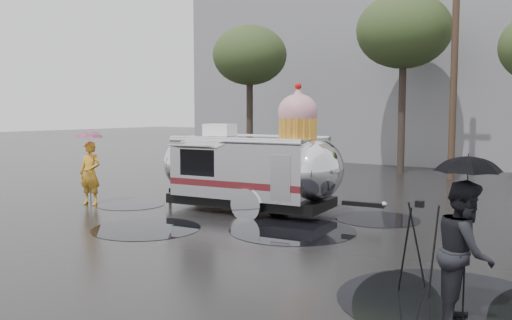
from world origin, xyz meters
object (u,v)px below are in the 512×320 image
Objects in this scene: airstream_trailer at (253,166)px; person_left at (90,173)px; tripod at (419,239)px; person_right at (465,252)px.

airstream_trailer is 3.53× the size of person_left.
airstream_trailer is 4.62× the size of tripod.
airstream_trailer is at bearing 7.30° from person_left.
airstream_trailer reaches higher than person_left.
person_right reaches higher than person_left.
person_left is (-4.63, -1.92, -0.32)m from airstream_trailer.
person_left is at bearing 175.22° from tripod.
airstream_trailer is at bearing 41.78° from person_right.
airstream_trailer is 8.56m from person_right.
person_left is 11.98m from person_right.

